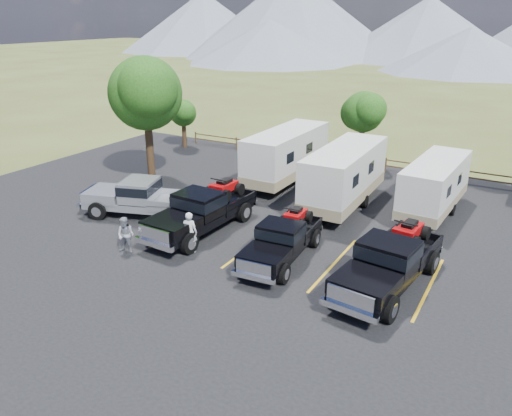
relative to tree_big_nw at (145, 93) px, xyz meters
The scene contains 17 objects.
ground 16.44m from the tree_big_nw, 35.73° to the right, with size 320.00×320.00×0.00m, color #464E21.
asphalt_lot 14.99m from the tree_big_nw, 25.65° to the right, with size 44.00×34.00×0.04m, color black.
stall_lines 14.61m from the tree_big_nw, 21.83° to the right, with size 12.12×5.50×0.01m.
tree_big_nw is the anchor object (origin of this frame).
tree_north 14.61m from the tree_big_nw, 43.53° to the left, with size 3.46×3.24×5.25m.
tree_nw_small 9.15m from the tree_big_nw, 113.52° to the left, with size 2.59×2.43×3.85m.
rail_fence 18.06m from the tree_big_nw, 33.08° to the left, with size 36.12×0.12×1.00m.
mountain_range 97.10m from the tree_big_nw, 87.10° to the left, with size 209.00×71.00×20.00m.
rig_left 10.04m from the tree_big_nw, 32.84° to the right, with size 2.68×6.98×2.30m.
rig_center 14.36m from the tree_big_nw, 24.57° to the right, with size 2.39×5.93×1.94m.
rig_right 18.52m from the tree_big_nw, 18.36° to the right, with size 3.02×7.00×2.27m.
trailer_left 9.47m from the tree_big_nw, 28.27° to the left, with size 2.55×9.49×3.31m.
trailer_center 13.06m from the tree_big_nw, ahead, with size 2.63×9.54×3.32m.
trailer_right 17.67m from the tree_big_nw, 10.58° to the left, with size 2.53×8.40×2.91m.
pickup_silver 7.60m from the tree_big_nw, 52.72° to the right, with size 6.92×4.04×1.98m.
person_a 11.96m from the tree_big_nw, 40.15° to the right, with size 0.70×0.46×1.92m, color silver.
person_b 11.49m from the tree_big_nw, 55.13° to the right, with size 0.82×0.64×1.68m, color gray.
Camera 1 is at (8.63, -14.28, 10.13)m, focal length 35.00 mm.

